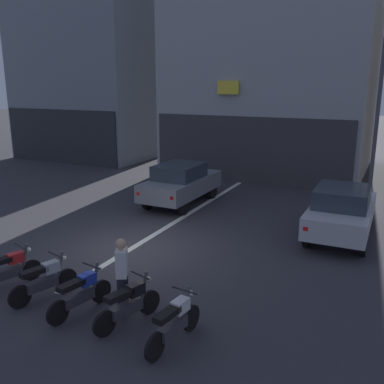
% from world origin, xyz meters
% --- Properties ---
extents(ground_plane, '(120.00, 120.00, 0.00)m').
position_xyz_m(ground_plane, '(0.00, 0.00, 0.00)').
color(ground_plane, '#333338').
extents(lane_centre_line, '(0.20, 18.00, 0.01)m').
position_xyz_m(lane_centre_line, '(0.00, 6.00, 0.00)').
color(lane_centre_line, silver).
rests_on(lane_centre_line, ground).
extents(building_corner_left, '(8.41, 8.02, 14.64)m').
position_xyz_m(building_corner_left, '(-11.55, 14.00, 7.31)').
color(building_corner_left, gray).
rests_on(building_corner_left, ground).
extents(building_mid_block, '(10.04, 8.82, 16.43)m').
position_xyz_m(building_mid_block, '(0.33, 14.00, 8.20)').
color(building_mid_block, '#9E9EA3').
rests_on(building_mid_block, ground).
extents(car_grey_crossing_near, '(1.82, 4.12, 1.64)m').
position_xyz_m(car_grey_crossing_near, '(-0.89, 5.02, 0.89)').
color(car_grey_crossing_near, black).
rests_on(car_grey_crossing_near, ground).
extents(car_silver_parked_kerbside, '(1.77, 4.10, 1.64)m').
position_xyz_m(car_silver_parked_kerbside, '(5.39, 3.75, 0.89)').
color(car_silver_parked_kerbside, black).
rests_on(car_silver_parked_kerbside, ground).
extents(street_lamp, '(0.36, 0.36, 7.33)m').
position_xyz_m(street_lamp, '(6.02, 6.29, 4.42)').
color(street_lamp, '#47474C').
rests_on(street_lamp, ground).
extents(motorcycle_red_row_leftmost, '(0.67, 1.61, 0.98)m').
position_xyz_m(motorcycle_red_row_leftmost, '(-1.24, -3.24, 0.46)').
color(motorcycle_red_row_leftmost, black).
rests_on(motorcycle_red_row_leftmost, ground).
extents(motorcycle_silver_row_left_mid, '(0.63, 1.62, 0.98)m').
position_xyz_m(motorcycle_silver_row_left_mid, '(-0.09, -3.28, 0.46)').
color(motorcycle_silver_row_left_mid, black).
rests_on(motorcycle_silver_row_left_mid, ground).
extents(motorcycle_blue_row_centre, '(0.55, 1.65, 0.98)m').
position_xyz_m(motorcycle_blue_row_centre, '(1.07, -3.41, 0.46)').
color(motorcycle_blue_row_centre, black).
rests_on(motorcycle_blue_row_centre, ground).
extents(motorcycle_black_row_right_mid, '(0.65, 1.62, 0.98)m').
position_xyz_m(motorcycle_black_row_right_mid, '(2.22, -3.35, 0.46)').
color(motorcycle_black_row_right_mid, black).
rests_on(motorcycle_black_row_right_mid, ground).
extents(motorcycle_white_row_rightmost, '(0.55, 1.66, 0.98)m').
position_xyz_m(motorcycle_white_row_rightmost, '(3.37, -3.56, 0.46)').
color(motorcycle_white_row_rightmost, black).
rests_on(motorcycle_white_row_rightmost, ground).
extents(person_by_motorcycles, '(0.36, 0.42, 1.67)m').
position_xyz_m(person_by_motorcycles, '(1.88, -3.05, 0.86)').
color(person_by_motorcycles, '#23232D').
rests_on(person_by_motorcycles, ground).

